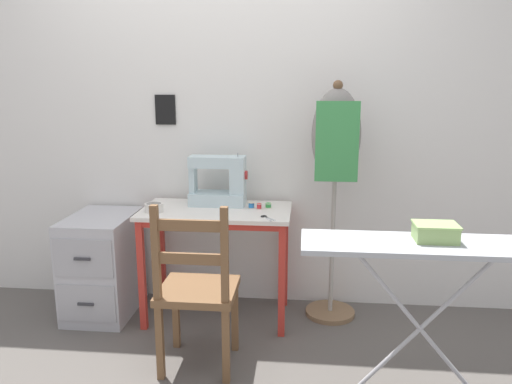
{
  "coord_description": "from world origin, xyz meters",
  "views": [
    {
      "loc": [
        0.55,
        -2.71,
        1.5
      ],
      "look_at": [
        0.25,
        0.23,
        0.84
      ],
      "focal_mm": 35.0,
      "sensor_mm": 36.0,
      "label": 1
    }
  ],
  "objects_px": {
    "thread_spool_far_edge": "(268,205)",
    "storage_box": "(435,232)",
    "filing_cabinet": "(103,265)",
    "sewing_machine": "(221,182)",
    "thread_spool_mid_table": "(259,206)",
    "scissors": "(266,217)",
    "thread_spool_near_machine": "(251,205)",
    "fabric_bowl": "(154,207)",
    "ironing_board": "(426,253)",
    "wooden_chair": "(197,291)",
    "dress_form": "(336,151)"
  },
  "relations": [
    {
      "from": "fabric_bowl",
      "to": "thread_spool_far_edge",
      "type": "relative_size",
      "value": 2.52
    },
    {
      "from": "ironing_board",
      "to": "storage_box",
      "type": "height_order",
      "value": "storage_box"
    },
    {
      "from": "fabric_bowl",
      "to": "thread_spool_mid_table",
      "type": "height_order",
      "value": "fabric_bowl"
    },
    {
      "from": "thread_spool_far_edge",
      "to": "dress_form",
      "type": "bearing_deg",
      "value": 3.74
    },
    {
      "from": "ironing_board",
      "to": "fabric_bowl",
      "type": "bearing_deg",
      "value": 154.2
    },
    {
      "from": "wooden_chair",
      "to": "ironing_board",
      "type": "xyz_separation_m",
      "value": [
        1.09,
        -0.21,
        0.32
      ]
    },
    {
      "from": "sewing_machine",
      "to": "thread_spool_mid_table",
      "type": "distance_m",
      "value": 0.3
    },
    {
      "from": "scissors",
      "to": "thread_spool_mid_table",
      "type": "xyz_separation_m",
      "value": [
        -0.06,
        0.2,
        0.01
      ]
    },
    {
      "from": "thread_spool_far_edge",
      "to": "thread_spool_mid_table",
      "type": "bearing_deg",
      "value": -148.44
    },
    {
      "from": "scissors",
      "to": "ironing_board",
      "type": "relative_size",
      "value": 0.11
    },
    {
      "from": "fabric_bowl",
      "to": "thread_spool_near_machine",
      "type": "xyz_separation_m",
      "value": [
        0.58,
        0.15,
        -0.01
      ]
    },
    {
      "from": "thread_spool_far_edge",
      "to": "ironing_board",
      "type": "height_order",
      "value": "ironing_board"
    },
    {
      "from": "wooden_chair",
      "to": "storage_box",
      "type": "bearing_deg",
      "value": -9.18
    },
    {
      "from": "sewing_machine",
      "to": "thread_spool_near_machine",
      "type": "bearing_deg",
      "value": -18.41
    },
    {
      "from": "thread_spool_mid_table",
      "to": "thread_spool_far_edge",
      "type": "bearing_deg",
      "value": 31.56
    },
    {
      "from": "thread_spool_far_edge",
      "to": "ironing_board",
      "type": "xyz_separation_m",
      "value": [
        0.77,
        -0.87,
        0.02
      ]
    },
    {
      "from": "thread_spool_mid_table",
      "to": "thread_spool_far_edge",
      "type": "xyz_separation_m",
      "value": [
        0.05,
        0.03,
        -0.0
      ]
    },
    {
      "from": "filing_cabinet",
      "to": "dress_form",
      "type": "relative_size",
      "value": 0.44
    },
    {
      "from": "thread_spool_far_edge",
      "to": "storage_box",
      "type": "distance_m",
      "value": 1.17
    },
    {
      "from": "scissors",
      "to": "thread_spool_mid_table",
      "type": "distance_m",
      "value": 0.21
    },
    {
      "from": "fabric_bowl",
      "to": "thread_spool_near_machine",
      "type": "distance_m",
      "value": 0.6
    },
    {
      "from": "sewing_machine",
      "to": "thread_spool_near_machine",
      "type": "height_order",
      "value": "sewing_machine"
    },
    {
      "from": "sewing_machine",
      "to": "scissors",
      "type": "xyz_separation_m",
      "value": [
        0.31,
        -0.29,
        -0.15
      ]
    },
    {
      "from": "scissors",
      "to": "wooden_chair",
      "type": "distance_m",
      "value": 0.61
    },
    {
      "from": "dress_form",
      "to": "fabric_bowl",
      "type": "bearing_deg",
      "value": -169.81
    },
    {
      "from": "filing_cabinet",
      "to": "wooden_chair",
      "type": "bearing_deg",
      "value": -37.79
    },
    {
      "from": "storage_box",
      "to": "thread_spool_near_machine",
      "type": "bearing_deg",
      "value": 137.99
    },
    {
      "from": "scissors",
      "to": "storage_box",
      "type": "relative_size",
      "value": 0.62
    },
    {
      "from": "scissors",
      "to": "thread_spool_far_edge",
      "type": "xyz_separation_m",
      "value": [
        -0.0,
        0.24,
        0.01
      ]
    },
    {
      "from": "thread_spool_near_machine",
      "to": "filing_cabinet",
      "type": "relative_size",
      "value": 0.07
    },
    {
      "from": "thread_spool_far_edge",
      "to": "filing_cabinet",
      "type": "distance_m",
      "value": 1.15
    },
    {
      "from": "fabric_bowl",
      "to": "wooden_chair",
      "type": "height_order",
      "value": "wooden_chair"
    },
    {
      "from": "fabric_bowl",
      "to": "scissors",
      "type": "bearing_deg",
      "value": -5.57
    },
    {
      "from": "thread_spool_mid_table",
      "to": "wooden_chair",
      "type": "height_order",
      "value": "wooden_chair"
    },
    {
      "from": "thread_spool_mid_table",
      "to": "filing_cabinet",
      "type": "xyz_separation_m",
      "value": [
        -1.02,
        -0.04,
        -0.41
      ]
    },
    {
      "from": "thread_spool_near_machine",
      "to": "storage_box",
      "type": "height_order",
      "value": "storage_box"
    },
    {
      "from": "scissors",
      "to": "storage_box",
      "type": "bearing_deg",
      "value": -36.84
    },
    {
      "from": "dress_form",
      "to": "thread_spool_mid_table",
      "type": "bearing_deg",
      "value": -172.58
    },
    {
      "from": "fabric_bowl",
      "to": "wooden_chair",
      "type": "bearing_deg",
      "value": -53.22
    },
    {
      "from": "scissors",
      "to": "wooden_chair",
      "type": "bearing_deg",
      "value": -127.81
    },
    {
      "from": "ironing_board",
      "to": "thread_spool_far_edge",
      "type": "bearing_deg",
      "value": 131.34
    },
    {
      "from": "scissors",
      "to": "thread_spool_far_edge",
      "type": "distance_m",
      "value": 0.24
    },
    {
      "from": "wooden_chair",
      "to": "thread_spool_mid_table",
      "type": "bearing_deg",
      "value": 66.87
    },
    {
      "from": "thread_spool_near_machine",
      "to": "filing_cabinet",
      "type": "xyz_separation_m",
      "value": [
        -0.97,
        -0.05,
        -0.41
      ]
    },
    {
      "from": "filing_cabinet",
      "to": "sewing_machine",
      "type": "bearing_deg",
      "value": 8.91
    },
    {
      "from": "filing_cabinet",
      "to": "thread_spool_far_edge",
      "type": "bearing_deg",
      "value": 3.73
    },
    {
      "from": "thread_spool_near_machine",
      "to": "wooden_chair",
      "type": "height_order",
      "value": "wooden_chair"
    },
    {
      "from": "sewing_machine",
      "to": "wooden_chair",
      "type": "relative_size",
      "value": 0.4
    },
    {
      "from": "scissors",
      "to": "filing_cabinet",
      "type": "relative_size",
      "value": 0.18
    },
    {
      "from": "scissors",
      "to": "storage_box",
      "type": "distance_m",
      "value": 1.01
    }
  ]
}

